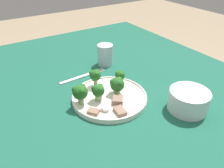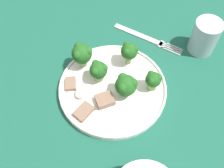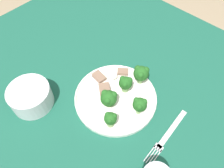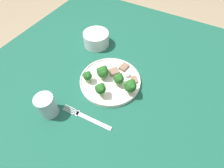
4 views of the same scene
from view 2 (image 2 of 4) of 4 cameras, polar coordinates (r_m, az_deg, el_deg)
The scene contains 14 objects.
ground_plane at distance 1.32m, azimuth 2.05°, elevation -17.02°, with size 8.00×8.00×0.00m, color #9E896B.
table at distance 0.72m, azimuth 3.61°, elevation -3.25°, with size 1.37×1.13×0.72m.
dinner_plate at distance 0.63m, azimuth 0.13°, elevation -0.93°, with size 0.26×0.26×0.02m.
fork at distance 0.74m, azimuth 7.59°, elevation 9.82°, with size 0.03×0.20×0.00m.
drinking_glass at distance 0.72m, azimuth 19.40°, elevation 9.39°, with size 0.07×0.07×0.09m.
broccoli_floret_near_rim_left at distance 0.61m, azimuth -2.97°, elevation 3.01°, with size 0.04×0.04×0.06m.
broccoli_floret_center_left at distance 0.59m, azimuth 3.04°, elevation -0.26°, with size 0.05×0.05×0.06m.
broccoli_floret_back_left at distance 0.63m, azimuth -6.60°, elevation 6.58°, with size 0.05×0.05×0.07m.
broccoli_floret_front_left at distance 0.63m, azimuth 3.79°, elevation 7.14°, with size 0.04×0.04×0.06m.
broccoli_floret_center_back at distance 0.61m, azimuth 8.95°, elevation 0.86°, with size 0.04×0.04×0.05m.
meat_slice_front_slice at distance 0.63m, azimuth -9.02°, elevation 0.04°, with size 0.04×0.04×0.01m.
meat_slice_middle_slice at distance 0.59m, azimuth -6.17°, elevation -5.96°, with size 0.05×0.03×0.01m.
meat_slice_rear_slice at distance 0.60m, azimuth -1.56°, elevation -3.50°, with size 0.05×0.05×0.02m.
sauce_dollop at distance 0.61m, azimuth -6.87°, elevation -2.02°, with size 0.03×0.03×0.02m.
Camera 2 is at (0.32, 0.15, 1.27)m, focal length 42.00 mm.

